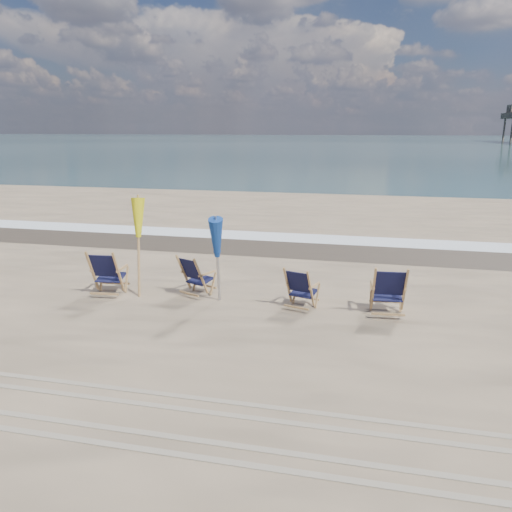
# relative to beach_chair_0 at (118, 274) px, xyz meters

# --- Properties ---
(ocean) EXTENTS (400.00, 400.00, 0.00)m
(ocean) POSITION_rel_beach_chair_0_xyz_m (2.87, 126.58, -0.53)
(ocean) COLOR #325053
(ocean) RESTS_ON ground
(surf_foam) EXTENTS (200.00, 1.40, 0.01)m
(surf_foam) POSITION_rel_beach_chair_0_xyz_m (2.87, 6.88, -0.53)
(surf_foam) COLOR silver
(surf_foam) RESTS_ON ground
(wet_sand_strip) EXTENTS (200.00, 2.60, 0.00)m
(wet_sand_strip) POSITION_rel_beach_chair_0_xyz_m (2.87, 5.38, -0.53)
(wet_sand_strip) COLOR #42362A
(wet_sand_strip) RESTS_ON ground
(tire_tracks) EXTENTS (80.00, 1.30, 0.01)m
(tire_tracks) POSITION_rel_beach_chair_0_xyz_m (2.87, -4.22, -0.53)
(tire_tracks) COLOR gray
(tire_tracks) RESTS_ON ground
(beach_chair_0) EXTENTS (0.75, 0.83, 1.06)m
(beach_chair_0) POSITION_rel_beach_chair_0_xyz_m (0.00, 0.00, 0.00)
(beach_chair_0) COLOR black
(beach_chair_0) RESTS_ON ground
(beach_chair_1) EXTENTS (0.83, 0.87, 0.94)m
(beach_chair_1) POSITION_rel_beach_chair_0_xyz_m (1.77, 0.29, -0.06)
(beach_chair_1) COLOR black
(beach_chair_1) RESTS_ON ground
(beach_chair_2) EXTENTS (0.74, 0.79, 0.91)m
(beach_chair_2) POSITION_rel_beach_chair_0_xyz_m (4.16, 0.01, -0.08)
(beach_chair_2) COLOR black
(beach_chair_2) RESTS_ON ground
(beach_chair_3) EXTENTS (0.73, 0.81, 1.05)m
(beach_chair_3) POSITION_rel_beach_chair_0_xyz_m (5.96, 0.10, -0.01)
(beach_chair_3) COLOR black
(beach_chair_3) RESTS_ON ground
(umbrella_yellow) EXTENTS (0.30, 0.30, 2.13)m
(umbrella_yellow) POSITION_rel_beach_chair_0_xyz_m (0.36, 0.29, 1.07)
(umbrella_yellow) COLOR #A47B49
(umbrella_yellow) RESTS_ON ground
(umbrella_blue) EXTENTS (0.30, 0.30, 1.94)m
(umbrella_blue) POSITION_rel_beach_chair_0_xyz_m (2.23, 0.06, 0.90)
(umbrella_blue) COLOR #A5A5AD
(umbrella_blue) RESTS_ON ground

